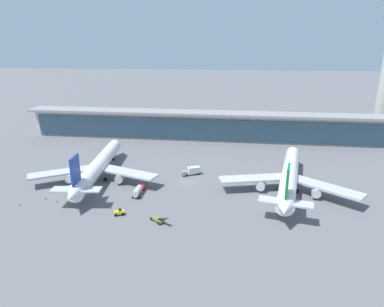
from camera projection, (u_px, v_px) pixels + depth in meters
name	position (u px, v px, depth m)	size (l,w,h in m)	color
ground_plane	(188.00, 182.00, 122.55)	(1200.00, 1200.00, 0.00)	slate
airliner_left_stand	(98.00, 166.00, 123.41)	(46.80, 61.26, 16.31)	white
airliner_centre_stand	(289.00, 176.00, 114.14)	(46.33, 60.98, 16.31)	white
service_truck_near_nose_olive	(158.00, 219.00, 94.66)	(6.15, 5.31, 2.70)	olive
service_truck_under_wing_yellow	(119.00, 212.00, 98.35)	(3.30, 2.70, 2.05)	yellow
service_truck_mid_apron_red	(138.00, 190.00, 111.51)	(2.57, 8.63, 2.95)	#B21E1E
service_truck_by_tail_grey	(192.00, 171.00, 128.89)	(7.52, 5.49, 3.10)	gray
terminal_building	(204.00, 125.00, 175.60)	(189.16, 12.80, 15.20)	beige
safety_cone_alpha	(57.00, 201.00, 106.96)	(0.62, 0.62, 0.70)	orange
safety_cone_bravo	(20.00, 205.00, 104.38)	(0.62, 0.62, 0.70)	orange
safety_cone_charlie	(68.00, 201.00, 106.74)	(0.62, 0.62, 0.70)	orange
safety_cone_delta	(46.00, 198.00, 108.89)	(0.62, 0.62, 0.70)	orange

